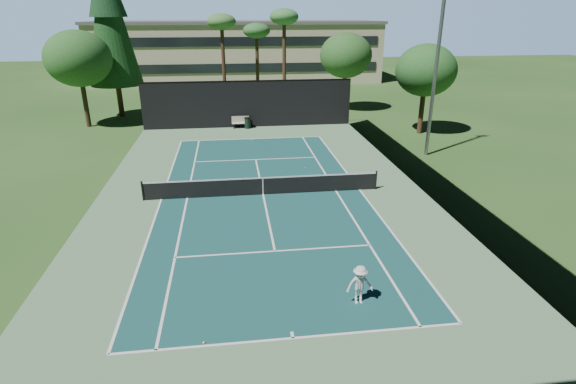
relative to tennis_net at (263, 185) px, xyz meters
name	(u,v)px	position (x,y,z in m)	size (l,w,h in m)	color
ground	(263,195)	(0.00, 0.00, -0.56)	(160.00, 160.00, 0.00)	#29501E
apron_slab	(263,195)	(0.00, 0.00, -0.55)	(18.00, 32.00, 0.01)	#5E865E
court_surface	(263,195)	(0.00, 0.00, -0.55)	(10.97, 23.77, 0.01)	#174949
court_lines	(263,194)	(0.00, 0.00, -0.54)	(11.07, 23.87, 0.01)	white
tennis_net	(263,185)	(0.00, 0.00, 0.00)	(12.90, 0.10, 1.10)	black
fence	(262,160)	(0.00, 0.06, 1.45)	(18.04, 32.05, 4.03)	black
player	(360,285)	(2.52, -10.34, 0.16)	(0.93, 0.54, 1.44)	silver
tennis_ball_a	(204,343)	(-2.71, -11.76, -0.52)	(0.08, 0.08, 0.08)	yellow
tennis_ball_b	(194,193)	(-3.78, 0.63, -0.52)	(0.07, 0.07, 0.07)	#E3EF36
tennis_ball_c	(305,168)	(3.07, 4.19, -0.52)	(0.07, 0.07, 0.07)	gold
tennis_ball_d	(194,164)	(-4.13, 5.88, -0.53)	(0.06, 0.06, 0.06)	yellow
park_bench	(240,122)	(-0.74, 15.73, -0.01)	(1.50, 0.45, 1.02)	beige
trash_bin	(248,123)	(-0.13, 15.47, -0.08)	(0.56, 0.56, 0.95)	black
pine_tree	(108,10)	(-12.00, 22.00, 9.00)	(4.80, 4.80, 15.00)	#4C3420
palm_a	(222,26)	(-2.00, 24.00, 7.63)	(2.80, 2.80, 9.32)	#442B1D
palm_b	(257,34)	(1.50, 26.00, 6.80)	(2.80, 2.80, 8.42)	#442F1D
palm_c	(284,21)	(4.00, 23.00, 8.05)	(2.80, 2.80, 9.77)	#48301E
decid_tree_a	(346,56)	(10.00, 22.00, 4.86)	(5.12, 5.12, 7.62)	#47311E
decid_tree_b	(426,71)	(14.00, 12.00, 4.52)	(4.80, 4.80, 7.14)	#4C2F20
decid_tree_c	(78,59)	(-14.00, 18.00, 5.21)	(5.44, 5.44, 8.09)	#402E1B
campus_building	(238,51)	(0.00, 45.98, 3.65)	(40.50, 12.50, 8.30)	beige
light_pole	(437,60)	(12.00, 6.00, 5.90)	(0.90, 0.25, 12.22)	gray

